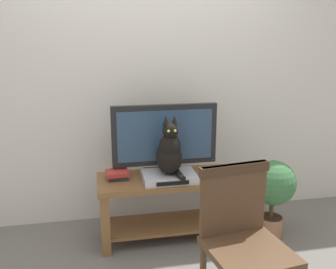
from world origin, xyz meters
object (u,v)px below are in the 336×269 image
Objects in this scene: media_box at (169,176)px; wooden_chair at (242,234)px; tv at (165,138)px; potted_plant at (273,189)px; tv_stand at (167,197)px; book_stack at (118,175)px; cat at (170,152)px.

media_box is 0.45× the size of wooden_chair.
potted_plant is at bearing -16.93° from tv.
book_stack is at bearing 174.37° from tv_stand.
media_box is 0.99m from wooden_chair.
potted_plant reaches higher than tv_stand.
potted_plant is (0.86, -0.11, -0.14)m from media_box.
media_box is 0.63× the size of potted_plant.
cat is 0.50× the size of wooden_chair.
potted_plant is at bearing -9.61° from book_stack.
cat is at bearing 173.98° from potted_plant.
tv is at bearing 7.05° from book_stack.
tv_stand is at bearing 93.66° from media_box.
book_stack is (-0.63, 1.07, 0.01)m from wooden_chair.
media_box is at bearing -14.99° from book_stack.
tv is 4.63× the size of book_stack.
book_stack is (-0.40, 0.04, 0.21)m from tv_stand.
media_box is 0.89× the size of cat.
wooden_chair is at bearing -78.21° from tv.
cat is 1.00m from wooden_chair.
cat is (0.01, -0.08, 0.41)m from tv_stand.
media_box is 2.26× the size of book_stack.
media_box is at bearing 103.39° from wooden_chair.
book_stack is at bearing 163.00° from cat.
book_stack is at bearing 120.51° from wooden_chair.
potted_plant is (0.63, 0.86, -0.13)m from wooden_chair.
cat is at bearing -88.21° from tv.
tv_stand is 1.68× the size of potted_plant.
book_stack is (-0.40, 0.12, -0.20)m from cat.
book_stack is 1.29m from potted_plant.
potted_plant is (0.87, -0.26, -0.42)m from tv.
book_stack is (-0.40, 0.11, 0.01)m from media_box.
potted_plant is at bearing 53.72° from wooden_chair.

